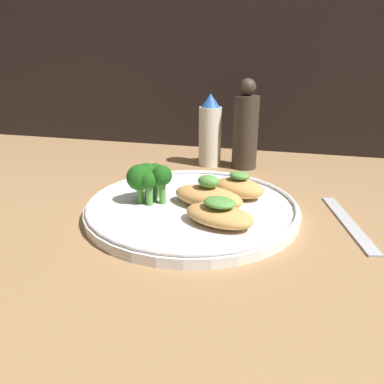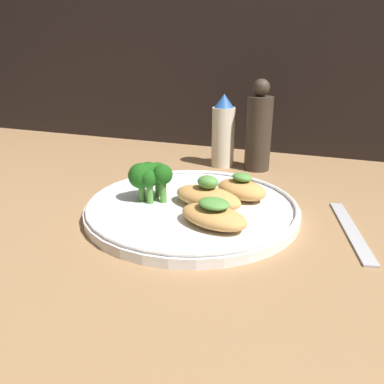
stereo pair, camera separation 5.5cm
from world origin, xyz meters
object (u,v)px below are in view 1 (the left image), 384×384
broccoli_bunch (148,177)px  sauce_bottle (210,132)px  plate (192,207)px  pepper_grinder (246,129)px

broccoli_bunch → sauce_bottle: size_ratio=0.45×
plate → sauce_bottle: 26.60cm
sauce_bottle → plate: bearing=-83.7°
plate → broccoli_bunch: (-6.62, -0.55, 4.32)cm
plate → pepper_grinder: (4.53, 25.71, 7.17)cm
broccoli_bunch → sauce_bottle: 26.60cm
plate → sauce_bottle: size_ratio=2.13×
plate → broccoli_bunch: broccoli_bunch is taller
broccoli_bunch → pepper_grinder: bearing=67.0°
plate → broccoli_bunch: bearing=-175.2°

